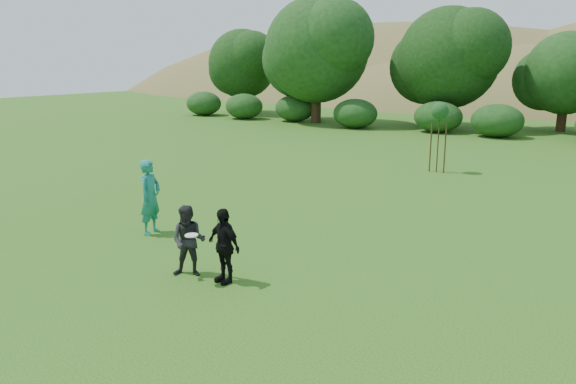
# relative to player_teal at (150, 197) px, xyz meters

# --- Properties ---
(ground) EXTENTS (120.00, 120.00, 0.00)m
(ground) POSITION_rel_player_teal_xyz_m (2.96, -0.93, -0.99)
(ground) COLOR #19470C
(ground) RESTS_ON ground
(player_teal) EXTENTS (0.61, 0.80, 1.99)m
(player_teal) POSITION_rel_player_teal_xyz_m (0.00, 0.00, 0.00)
(player_teal) COLOR #1B7C6A
(player_teal) RESTS_ON ground
(player_grey) EXTENTS (0.93, 0.86, 1.54)m
(player_grey) POSITION_rel_player_teal_xyz_m (2.90, -1.70, -0.23)
(player_grey) COLOR black
(player_grey) RESTS_ON ground
(player_black) EXTENTS (0.99, 0.58, 1.58)m
(player_black) POSITION_rel_player_teal_xyz_m (3.74, -1.57, -0.20)
(player_black) COLOR black
(player_black) RESTS_ON ground
(frisbee) EXTENTS (0.27, 0.27, 0.03)m
(frisbee) POSITION_rel_player_teal_xyz_m (3.26, -1.99, 0.04)
(frisbee) COLOR white
(frisbee) RESTS_ON ground
(sapling) EXTENTS (0.70, 0.70, 2.85)m
(sapling) POSITION_rel_player_teal_xyz_m (3.62, 12.36, 1.43)
(sapling) COLOR #372915
(sapling) RESTS_ON ground
(hillside) EXTENTS (150.00, 72.00, 52.00)m
(hillside) POSITION_rel_player_teal_xyz_m (2.41, 67.52, -12.97)
(hillside) COLOR olive
(hillside) RESTS_ON ground
(tree_row) EXTENTS (53.92, 10.38, 9.62)m
(tree_row) POSITION_rel_player_teal_xyz_m (6.19, 27.75, 3.88)
(tree_row) COLOR #3A2616
(tree_row) RESTS_ON ground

